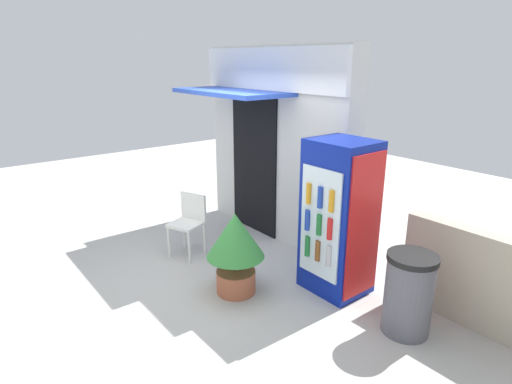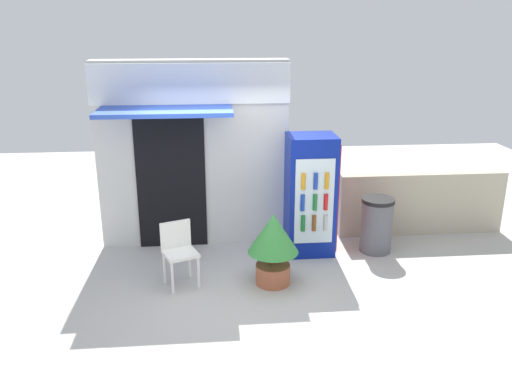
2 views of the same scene
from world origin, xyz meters
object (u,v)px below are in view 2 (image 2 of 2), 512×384
Objects in this scene: plastic_chair at (179,248)px; trash_bin at (376,225)px; potted_plant_near_shop at (273,241)px; drink_cooler at (311,195)px.

trash_bin is at bearing 15.10° from plastic_chair.
potted_plant_near_shop is 1.92m from trash_bin.
plastic_chair is 0.87× the size of potted_plant_near_shop.
drink_cooler reaches higher than plastic_chair.
drink_cooler is 1.12m from trash_bin.
drink_cooler is 1.83× the size of potted_plant_near_shop.
potted_plant_near_shop is at bearing -152.06° from trash_bin.
potted_plant_near_shop is at bearing -124.70° from drink_cooler.
potted_plant_near_shop is (-0.68, -0.98, -0.30)m from drink_cooler.
plastic_chair is at bearing 175.23° from potted_plant_near_shop.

